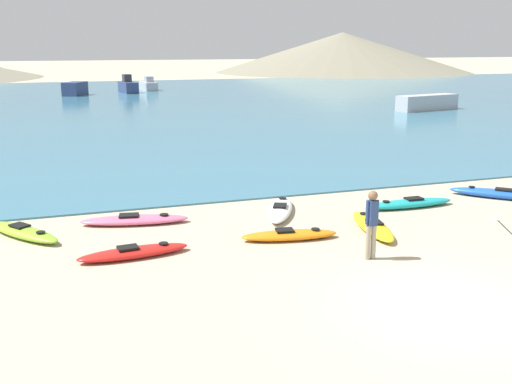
# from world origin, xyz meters

# --- Properties ---
(ground_plane) EXTENTS (400.00, 400.00, 0.00)m
(ground_plane) POSITION_xyz_m (0.00, 0.00, 0.00)
(ground_plane) COLOR tan
(bay_water) EXTENTS (160.00, 70.00, 0.06)m
(bay_water) POSITION_xyz_m (0.00, 44.24, 0.03)
(bay_water) COLOR teal
(bay_water) RESTS_ON ground_plane
(far_hill_right) EXTENTS (47.94, 47.94, 7.36)m
(far_hill_right) POSITION_xyz_m (46.21, 95.11, 3.68)
(far_hill_right) COLOR gray
(far_hill_right) RESTS_ON ground_plane
(kayak_on_sand_0) EXTENTS (3.11, 0.69, 0.32)m
(kayak_on_sand_0) POSITION_xyz_m (3.55, 6.70, 0.14)
(kayak_on_sand_0) COLOR teal
(kayak_on_sand_0) RESTS_ON ground_plane
(kayak_on_sand_1) EXTENTS (2.22, 2.77, 0.33)m
(kayak_on_sand_1) POSITION_xyz_m (-8.08, 7.53, 0.14)
(kayak_on_sand_1) COLOR #8CCC2D
(kayak_on_sand_1) RESTS_ON ground_plane
(kayak_on_sand_2) EXTENTS (1.96, 2.99, 0.32)m
(kayak_on_sand_2) POSITION_xyz_m (-0.62, 7.40, 0.14)
(kayak_on_sand_2) COLOR white
(kayak_on_sand_2) RESTS_ON ground_plane
(kayak_on_sand_3) EXTENTS (2.74, 2.71, 0.35)m
(kayak_on_sand_3) POSITION_xyz_m (7.11, 6.73, 0.15)
(kayak_on_sand_3) COLOR blue
(kayak_on_sand_3) RESTS_ON ground_plane
(kayak_on_sand_4) EXTENTS (3.20, 1.34, 0.30)m
(kayak_on_sand_4) POSITION_xyz_m (-5.05, 7.76, 0.13)
(kayak_on_sand_4) COLOR #E5668C
(kayak_on_sand_4) RESTS_ON ground_plane
(kayak_on_sand_5) EXTENTS (2.69, 1.09, 0.29)m
(kayak_on_sand_5) POSITION_xyz_m (-1.32, 4.95, 0.13)
(kayak_on_sand_5) COLOR orange
(kayak_on_sand_5) RESTS_ON ground_plane
(kayak_on_sand_6) EXTENTS (1.25, 2.95, 0.31)m
(kayak_on_sand_6) POSITION_xyz_m (1.20, 4.93, 0.13)
(kayak_on_sand_6) COLOR yellow
(kayak_on_sand_6) RESTS_ON ground_plane
(kayak_on_sand_7) EXTENTS (2.80, 0.90, 0.29)m
(kayak_on_sand_7) POSITION_xyz_m (-5.47, 4.93, 0.13)
(kayak_on_sand_7) COLOR red
(kayak_on_sand_7) RESTS_ON ground_plane
(person_near_foreground) EXTENTS (0.35, 0.24, 1.71)m
(person_near_foreground) POSITION_xyz_m (-0.02, 2.91, 0.98)
(person_near_foreground) COLOR gray
(person_near_foreground) RESTS_ON ground_plane
(moored_boat_0) EXTENTS (2.76, 3.45, 1.34)m
(moored_boat_0) POSITION_xyz_m (-4.44, 55.15, 0.73)
(moored_boat_0) COLOR navy
(moored_boat_0) RESTS_ON bay_water
(moored_boat_1) EXTENTS (5.67, 2.42, 1.19)m
(moored_boat_1) POSITION_xyz_m (21.16, 31.27, 0.66)
(moored_boat_1) COLOR #B2B2B7
(moored_boat_1) RESTS_ON bay_water
(moored_boat_2) EXTENTS (1.79, 3.79, 1.94)m
(moored_boat_2) POSITION_xyz_m (1.13, 56.93, 0.74)
(moored_boat_2) COLOR navy
(moored_boat_2) RESTS_ON bay_water
(moored_boat_3) EXTENTS (1.48, 4.49, 1.54)m
(moored_boat_3) POSITION_xyz_m (3.86, 60.24, 0.60)
(moored_boat_3) COLOR #B2B2B7
(moored_boat_3) RESTS_ON bay_water
(loose_paddle) EXTENTS (1.32, 2.60, 0.03)m
(loose_paddle) POSITION_xyz_m (4.79, 3.64, 0.01)
(loose_paddle) COLOR black
(loose_paddle) RESTS_ON ground_plane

